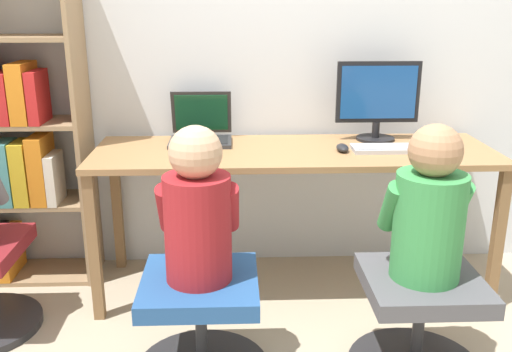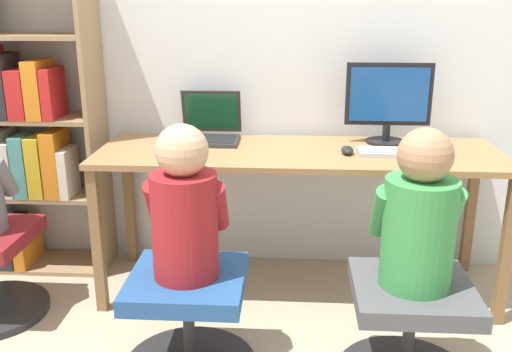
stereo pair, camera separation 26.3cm
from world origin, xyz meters
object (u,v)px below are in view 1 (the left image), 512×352
(person_at_monitor, at_px, (429,211))
(person_at_laptop, at_px, (197,212))
(desktop_monitor, at_px, (378,101))
(keyboard, at_px, (393,148))
(office_chair_right, at_px, (201,323))
(laptop, at_px, (201,132))
(office_chair_left, at_px, (419,321))

(person_at_monitor, distance_m, person_at_laptop, 0.89)
(desktop_monitor, bearing_deg, person_at_laptop, -134.41)
(keyboard, relative_size, person_at_monitor, 0.66)
(office_chair_right, relative_size, person_at_laptop, 0.90)
(laptop, distance_m, person_at_laptop, 0.93)
(desktop_monitor, relative_size, keyboard, 1.08)
(desktop_monitor, height_order, office_chair_left, desktop_monitor)
(office_chair_left, bearing_deg, office_chair_right, 178.74)
(laptop, bearing_deg, office_chair_right, -87.98)
(desktop_monitor, distance_m, keyboard, 0.31)
(person_at_monitor, height_order, person_at_laptop, person_at_monitor)
(office_chair_right, bearing_deg, keyboard, 36.60)
(laptop, relative_size, office_chair_left, 0.58)
(person_at_laptop, bearing_deg, person_at_monitor, -1.25)
(laptop, xyz_separation_m, person_at_monitor, (0.92, -0.94, -0.10))
(laptop, relative_size, office_chair_right, 0.58)
(desktop_monitor, relative_size, laptop, 1.37)
(keyboard, bearing_deg, desktop_monitor, 98.43)
(office_chair_right, xyz_separation_m, person_at_monitor, (0.89, -0.02, 0.48))
(office_chair_left, bearing_deg, keyboard, 86.13)
(person_at_laptop, bearing_deg, laptop, 92.03)
(desktop_monitor, distance_m, person_at_laptop, 1.32)
(office_chair_left, relative_size, person_at_monitor, 0.90)
(keyboard, xyz_separation_m, office_chair_right, (-0.94, -0.70, -0.54))
(office_chair_right, distance_m, person_at_laptop, 0.48)
(person_at_monitor, bearing_deg, office_chair_right, 178.99)
(desktop_monitor, relative_size, office_chair_right, 0.79)
(desktop_monitor, xyz_separation_m, person_at_monitor, (-0.01, -0.94, -0.26))
(laptop, xyz_separation_m, office_chair_right, (0.03, -0.93, -0.58))
(laptop, bearing_deg, desktop_monitor, -0.08)
(keyboard, distance_m, office_chair_left, 0.90)
(keyboard, bearing_deg, office_chair_right, -143.40)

